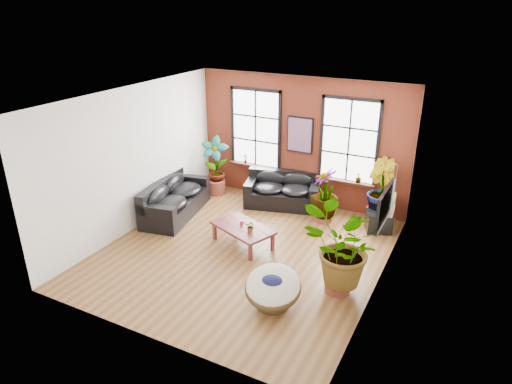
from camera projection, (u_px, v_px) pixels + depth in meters
room at (246, 178)px, 9.85m from camera, size 6.04×6.54×3.54m
sofa_back at (283, 191)px, 12.63m from camera, size 2.19×1.47×0.92m
sofa_left at (174, 199)px, 12.07m from camera, size 1.42×2.52×0.94m
coffee_table at (243, 229)px, 10.55m from camera, size 1.67×1.31×0.57m
papasan_chair at (273, 288)px, 8.41m from camera, size 1.24×1.25×0.79m
poster at (300, 135)px, 12.25m from camera, size 0.74×0.06×0.98m
tv_wall_unit at (387, 205)px, 9.06m from camera, size 0.13×1.86×1.20m
media_box at (379, 222)px, 11.25m from camera, size 0.75×0.70×0.50m
pot_back_left at (216, 187)px, 13.48m from camera, size 0.73×0.73×0.41m
pot_back_right at (377, 216)px, 11.66m from camera, size 0.61×0.61×0.41m
pot_right_wall at (338, 283)px, 8.93m from camera, size 0.65×0.65×0.37m
pot_mid at (323, 215)px, 11.80m from camera, size 0.49×0.49×0.33m
floor_plant_back_left at (215, 163)px, 13.23m from camera, size 0.94×0.77×1.55m
floor_plant_back_right at (380, 190)px, 11.36m from camera, size 1.07×1.10×1.57m
floor_plant_right_wall at (341, 250)px, 8.60m from camera, size 1.88×1.88×1.58m
floor_plant_mid at (325, 193)px, 11.57m from camera, size 0.93×0.93×1.28m
table_plant at (251, 226)px, 10.25m from camera, size 0.25×0.22×0.25m
sill_plant_left at (245, 159)px, 13.26m from camera, size 0.17×0.17×0.27m
sill_plant_right at (358, 178)px, 11.85m from camera, size 0.19×0.19×0.27m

